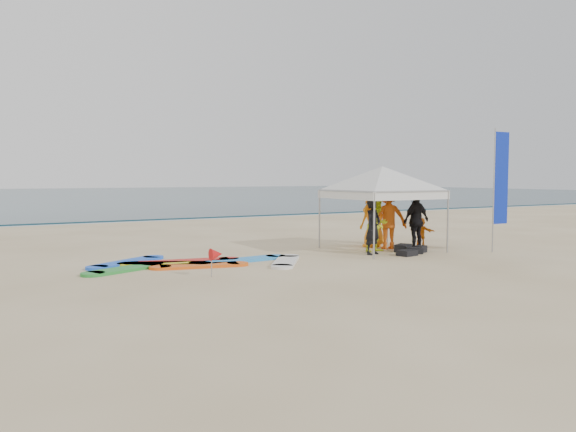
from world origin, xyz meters
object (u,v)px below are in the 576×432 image
at_px(person_yellow, 378,225).
at_px(person_orange_b, 373,217).
at_px(canopy_tent, 382,167).
at_px(feather_flag, 500,179).
at_px(person_black_b, 416,221).
at_px(person_seated, 421,232).
at_px(person_black_a, 373,227).
at_px(person_orange_a, 388,218).
at_px(surfboard_spread, 191,263).
at_px(marker_pennant, 216,254).

distance_m(person_yellow, person_orange_b, 1.16).
height_order(canopy_tent, feather_flag, feather_flag).
relative_size(person_black_b, person_seated, 1.94).
bearing_deg(person_orange_b, person_yellow, 50.74).
xyz_separation_m(person_black_a, person_seated, (2.59, 0.81, -0.34)).
distance_m(person_orange_a, surfboard_spread, 6.44).
bearing_deg(person_orange_a, marker_pennant, 36.57).
relative_size(person_yellow, surfboard_spread, 0.29).
distance_m(person_black_b, marker_pennant, 7.11).
xyz_separation_m(person_black_a, marker_pennant, (-5.26, -1.11, -0.30)).
distance_m(person_black_a, person_seated, 2.73).
bearing_deg(feather_flag, person_orange_a, 138.69).
xyz_separation_m(person_orange_b, canopy_tent, (-0.29, -0.77, 1.58)).
xyz_separation_m(person_yellow, person_seated, (2.11, 0.41, -0.35)).
height_order(person_seated, canopy_tent, canopy_tent).
bearing_deg(surfboard_spread, person_black_b, -5.46).
xyz_separation_m(person_black_a, canopy_tent, (0.80, 0.60, 1.72)).
bearing_deg(marker_pennant, feather_flag, -1.68).
relative_size(feather_flag, marker_pennant, 5.71).
bearing_deg(person_orange_a, canopy_tent, 44.95).
bearing_deg(feather_flag, person_black_b, 141.82).
distance_m(person_seated, marker_pennant, 8.07).
bearing_deg(marker_pennant, person_orange_b, 21.35).
height_order(feather_flag, surfboard_spread, feather_flag).
xyz_separation_m(person_black_a, person_orange_a, (1.19, 0.78, 0.17)).
xyz_separation_m(person_black_a, feather_flag, (3.63, -1.37, 1.35)).
bearing_deg(feather_flag, canopy_tent, 145.14).
relative_size(person_black_a, person_orange_b, 0.85).
distance_m(person_black_a, person_orange_b, 1.76).
bearing_deg(person_orange_a, person_black_a, 53.54).
distance_m(canopy_tent, surfboard_spread, 6.48).
bearing_deg(canopy_tent, person_black_b, -27.22).
bearing_deg(person_orange_a, surfboard_spread, 20.21).
xyz_separation_m(person_seated, canopy_tent, (-1.78, -0.20, 2.06)).
bearing_deg(canopy_tent, person_yellow, -147.13).
xyz_separation_m(person_orange_b, surfboard_spread, (-6.27, -0.59, -0.91)).
bearing_deg(surfboard_spread, person_orange_b, 5.36).
xyz_separation_m(person_black_b, person_orange_b, (-0.65, 1.25, 0.05)).
height_order(person_black_a, surfboard_spread, person_black_a).
bearing_deg(feather_flag, person_orange_b, 132.88).
relative_size(person_orange_a, surfboard_spread, 0.35).
height_order(person_black_a, person_orange_a, person_orange_a).
bearing_deg(canopy_tent, surfboard_spread, 178.27).
height_order(person_black_a, marker_pennant, person_black_a).
height_order(person_black_a, canopy_tent, canopy_tent).
distance_m(person_orange_b, marker_pennant, 6.83).
distance_m(person_black_a, feather_flag, 4.11).
relative_size(person_black_a, surfboard_spread, 0.29).
height_order(person_black_b, canopy_tent, canopy_tent).
bearing_deg(marker_pennant, canopy_tent, 15.77).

